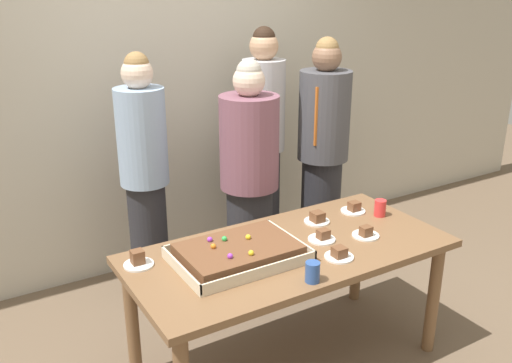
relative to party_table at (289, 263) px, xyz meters
The scene contains 16 objects.
ground_plane 0.64m from the party_table, ahead, with size 12.00×12.00×0.00m, color brown.
interior_back_panel 1.82m from the party_table, 90.00° to the left, with size 8.00×0.12×3.00m, color beige.
party_table is the anchor object (origin of this frame).
sheet_cake 0.33m from the party_table, behind, with size 0.65×0.45×0.11m.
plated_slice_near_left 0.46m from the party_table, 13.35° to the right, with size 0.15×0.15×0.06m.
plated_slice_near_right 0.39m from the party_table, 30.29° to the left, with size 0.15×0.15×0.07m.
plated_slice_far_left 0.23m from the party_table, ahead, with size 0.15×0.15×0.06m.
plated_slice_far_right 0.29m from the party_table, 55.92° to the right, with size 0.15×0.15×0.06m.
plated_slice_center_front 0.65m from the party_table, 18.22° to the left, with size 0.15×0.15×0.06m.
plated_slice_center_back 0.80m from the party_table, 162.74° to the left, with size 0.15×0.15×0.08m.
drink_cup_nearest 0.72m from the party_table, ahead, with size 0.07×0.07×0.10m, color red.
drink_cup_middle 0.38m from the party_table, 107.21° to the right, with size 0.07×0.07×0.10m, color #2D5199.
person_serving_front 0.77m from the party_table, 76.28° to the left, with size 0.38×0.38×1.62m.
person_green_shirt_behind 1.16m from the party_table, 110.53° to the left, with size 0.31×0.31×1.66m.
person_striped_tie_right 1.27m from the party_table, 64.71° to the left, with size 0.31×0.31×1.77m.
person_far_right_suit 1.33m from the party_table, 45.11° to the left, with size 0.37×0.37×1.70m.
Camera 1 is at (-1.51, -2.16, 2.07)m, focal length 38.91 mm.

